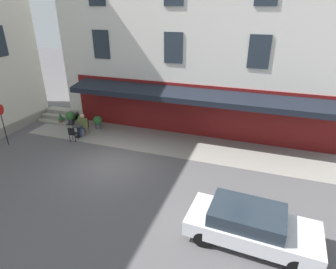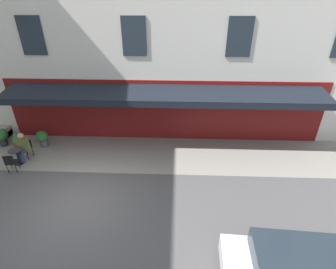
{
  "view_description": "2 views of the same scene",
  "coord_description": "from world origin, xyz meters",
  "px_view_note": "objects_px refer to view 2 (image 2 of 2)",
  "views": [
    {
      "loc": [
        -6.8,
        10.76,
        7.35
      ],
      "look_at": [
        -2.11,
        -2.77,
        0.82
      ],
      "focal_mm": 30.17,
      "sensor_mm": 36.0,
      "label": 1
    },
    {
      "loc": [
        -3.66,
        7.01,
        6.95
      ],
      "look_at": [
        -3.23,
        -3.68,
        0.93
      ],
      "focal_mm": 27.27,
      "sensor_mm": 36.0,
      "label": 2
    }
  ],
  "objects_px": {
    "potted_plant_under_sign": "(17,140)",
    "potted_plant_mid_terrace": "(1,136)",
    "cafe_table_mid_terrace": "(17,155)",
    "cafe_chair_black_corner_left": "(27,147)",
    "potted_plant_by_steps": "(42,138)",
    "seated_companion_in_olive": "(22,146)",
    "cafe_chair_black_under_awning": "(11,162)"
  },
  "relations": [
    {
      "from": "potted_plant_by_steps",
      "to": "cafe_chair_black_under_awning",
      "type": "bearing_deg",
      "value": 81.31
    },
    {
      "from": "seated_companion_in_olive",
      "to": "potted_plant_mid_terrace",
      "type": "xyz_separation_m",
      "value": [
        1.76,
        -1.16,
        -0.16
      ]
    },
    {
      "from": "cafe_table_mid_terrace",
      "to": "cafe_chair_black_corner_left",
      "type": "bearing_deg",
      "value": -104.04
    },
    {
      "from": "seated_companion_in_olive",
      "to": "potted_plant_under_sign",
      "type": "xyz_separation_m",
      "value": [
        0.86,
        -0.95,
        -0.26
      ]
    },
    {
      "from": "potted_plant_by_steps",
      "to": "seated_companion_in_olive",
      "type": "bearing_deg",
      "value": 73.99
    },
    {
      "from": "cafe_table_mid_terrace",
      "to": "seated_companion_in_olive",
      "type": "relative_size",
      "value": 0.56
    },
    {
      "from": "potted_plant_mid_terrace",
      "to": "cafe_table_mid_terrace",
      "type": "bearing_deg",
      "value": 136.77
    },
    {
      "from": "cafe_chair_black_corner_left",
      "to": "potted_plant_under_sign",
      "type": "xyz_separation_m",
      "value": [
        0.92,
        -0.74,
        -0.09
      ]
    },
    {
      "from": "cafe_chair_black_corner_left",
      "to": "seated_companion_in_olive",
      "type": "relative_size",
      "value": 0.68
    },
    {
      "from": "seated_companion_in_olive",
      "to": "potted_plant_by_steps",
      "type": "xyz_separation_m",
      "value": [
        -0.34,
        -1.17,
        -0.23
      ]
    },
    {
      "from": "cafe_table_mid_terrace",
      "to": "potted_plant_by_steps",
      "type": "distance_m",
      "value": 1.63
    },
    {
      "from": "seated_companion_in_olive",
      "to": "potted_plant_by_steps",
      "type": "height_order",
      "value": "seated_companion_in_olive"
    },
    {
      "from": "cafe_chair_black_under_awning",
      "to": "potted_plant_mid_terrace",
      "type": "relative_size",
      "value": 0.96
    },
    {
      "from": "cafe_chair_black_under_awning",
      "to": "potted_plant_under_sign",
      "type": "relative_size",
      "value": 0.96
    },
    {
      "from": "potted_plant_by_steps",
      "to": "potted_plant_under_sign",
      "type": "xyz_separation_m",
      "value": [
        1.2,
        0.22,
        -0.02
      ]
    },
    {
      "from": "cafe_chair_black_corner_left",
      "to": "potted_plant_by_steps",
      "type": "bearing_deg",
      "value": -106.44
    },
    {
      "from": "cafe_chair_black_corner_left",
      "to": "potted_plant_under_sign",
      "type": "distance_m",
      "value": 1.18
    },
    {
      "from": "cafe_chair_black_corner_left",
      "to": "potted_plant_by_steps",
      "type": "relative_size",
      "value": 1.06
    },
    {
      "from": "seated_companion_in_olive",
      "to": "potted_plant_under_sign",
      "type": "distance_m",
      "value": 1.31
    },
    {
      "from": "cafe_chair_black_under_awning",
      "to": "seated_companion_in_olive",
      "type": "relative_size",
      "value": 0.68
    },
    {
      "from": "cafe_chair_black_under_awning",
      "to": "cafe_table_mid_terrace",
      "type": "bearing_deg",
      "value": -80.82
    },
    {
      "from": "potted_plant_by_steps",
      "to": "potted_plant_under_sign",
      "type": "distance_m",
      "value": 1.22
    },
    {
      "from": "potted_plant_by_steps",
      "to": "cafe_chair_black_corner_left",
      "type": "bearing_deg",
      "value": 73.56
    },
    {
      "from": "potted_plant_under_sign",
      "to": "cafe_table_mid_terrace",
      "type": "bearing_deg",
      "value": 119.41
    },
    {
      "from": "cafe_chair_black_under_awning",
      "to": "potted_plant_mid_terrace",
      "type": "bearing_deg",
      "value": -51.12
    },
    {
      "from": "cafe_table_mid_terrace",
      "to": "cafe_chair_black_under_awning",
      "type": "xyz_separation_m",
      "value": [
        -0.1,
        0.62,
        0.06
      ]
    },
    {
      "from": "potted_plant_by_steps",
      "to": "potted_plant_mid_terrace",
      "type": "distance_m",
      "value": 2.1
    },
    {
      "from": "seated_companion_in_olive",
      "to": "potted_plant_under_sign",
      "type": "relative_size",
      "value": 1.42
    },
    {
      "from": "potted_plant_mid_terrace",
      "to": "potted_plant_under_sign",
      "type": "bearing_deg",
      "value": 167.02
    },
    {
      "from": "potted_plant_under_sign",
      "to": "potted_plant_mid_terrace",
      "type": "height_order",
      "value": "potted_plant_under_sign"
    },
    {
      "from": "cafe_table_mid_terrace",
      "to": "seated_companion_in_olive",
      "type": "height_order",
      "value": "seated_companion_in_olive"
    },
    {
      "from": "cafe_chair_black_under_awning",
      "to": "cafe_chair_black_corner_left",
      "type": "bearing_deg",
      "value": -92.43
    }
  ]
}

